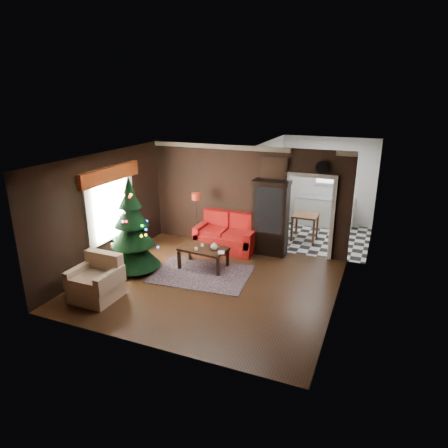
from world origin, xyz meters
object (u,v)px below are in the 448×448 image
at_px(curio_cabinet, 270,219).
at_px(loveseat, 227,232).
at_px(kitchen_table, 305,227).
at_px(wall_clock, 322,167).
at_px(christmas_tree, 132,229).
at_px(teapot, 214,247).
at_px(floor_lamp, 196,218).
at_px(armchair, 95,279).
at_px(coffee_table, 204,258).

bearing_deg(curio_cabinet, loveseat, -169.17).
bearing_deg(curio_cabinet, kitchen_table, 65.56).
distance_m(curio_cabinet, wall_clock, 1.88).
height_order(loveseat, curio_cabinet, curio_cabinet).
bearing_deg(christmas_tree, kitchen_table, 47.67).
distance_m(christmas_tree, wall_clock, 4.82).
bearing_deg(kitchen_table, teapot, -118.19).
bearing_deg(floor_lamp, wall_clock, 8.66).
height_order(loveseat, kitchen_table, loveseat).
height_order(teapot, wall_clock, wall_clock).
relative_size(floor_lamp, wall_clock, 4.43).
height_order(armchair, teapot, armchair).
height_order(christmas_tree, wall_clock, wall_clock).
bearing_deg(kitchen_table, armchair, -122.32).
bearing_deg(curio_cabinet, coffee_table, -129.11).
bearing_deg(wall_clock, coffee_table, -145.11).
bearing_deg(coffee_table, armchair, -121.98).
xyz_separation_m(loveseat, teapot, (0.21, -1.32, 0.11)).
bearing_deg(armchair, loveseat, 67.77).
bearing_deg(curio_cabinet, floor_lamp, -171.26).
relative_size(teapot, wall_clock, 0.59).
xyz_separation_m(christmas_tree, kitchen_table, (3.38, 3.71, -0.67)).
bearing_deg(loveseat, floor_lamp, -174.09).
distance_m(coffee_table, kitchen_table, 3.50).
distance_m(teapot, kitchen_table, 3.38).
bearing_deg(wall_clock, armchair, -134.18).
bearing_deg(coffee_table, teapot, -4.22).
distance_m(armchair, kitchen_table, 6.16).
bearing_deg(wall_clock, loveseat, -170.34).
distance_m(coffee_table, wall_clock, 3.64).
relative_size(curio_cabinet, wall_clock, 5.94).
bearing_deg(floor_lamp, armchair, -100.29).
bearing_deg(loveseat, coffee_table, -93.66).
bearing_deg(christmas_tree, teapot, 22.46).
bearing_deg(floor_lamp, christmas_tree, -109.92).
xyz_separation_m(christmas_tree, wall_clock, (3.93, 2.46, 1.33)).
xyz_separation_m(loveseat, armchair, (-1.49, -3.55, -0.04)).
relative_size(floor_lamp, coffee_table, 1.26).
bearing_deg(armchair, wall_clock, 46.36).
bearing_deg(coffee_table, wall_clock, 34.89).
xyz_separation_m(floor_lamp, teapot, (1.07, -1.23, -0.22)).
height_order(curio_cabinet, kitchen_table, curio_cabinet).
distance_m(curio_cabinet, floor_lamp, 2.04).
relative_size(curio_cabinet, floor_lamp, 1.34).
relative_size(coffee_table, kitchen_table, 1.50).
distance_m(floor_lamp, coffee_table, 1.54).
height_order(curio_cabinet, armchair, curio_cabinet).
bearing_deg(christmas_tree, wall_clock, 32.03).
bearing_deg(coffee_table, christmas_tree, -153.03).
xyz_separation_m(curio_cabinet, coffee_table, (-1.23, -1.52, -0.68)).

